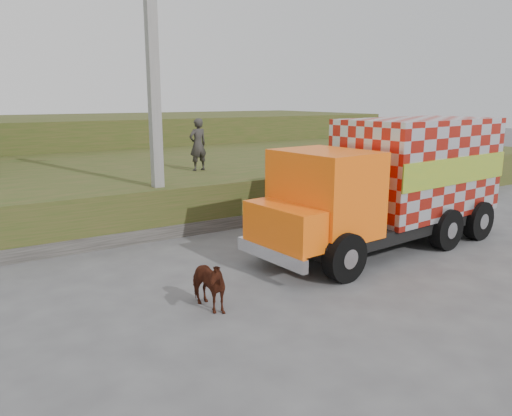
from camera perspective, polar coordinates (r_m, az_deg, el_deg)
ground at (r=12.23m, az=1.63°, el=-7.29°), size 120.00×120.00×0.00m
embankment at (r=20.84m, az=-13.93°, el=2.79°), size 40.00×12.00×1.50m
embankment_far at (r=32.29m, az=-20.92°, el=7.02°), size 40.00×12.00×3.00m
retaining_strip at (r=14.96m, az=-13.92°, el=-3.14°), size 16.00×0.50×0.40m
utility_pole at (r=15.14m, az=-11.55°, el=12.02°), size 1.20×0.30×8.00m
cargo_truck at (r=14.49m, az=15.44°, el=2.90°), size 8.16×3.36×3.56m
cow at (r=10.03m, az=-5.78°, el=-8.61°), size 0.73×1.33×1.07m
pedestrian at (r=18.50m, az=-6.66°, el=7.21°), size 0.74×0.53×1.91m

